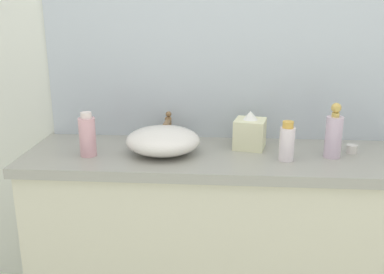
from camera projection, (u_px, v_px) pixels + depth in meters
The scene contains 10 objects.
bathroom_wall_rear at pixel (244, 47), 2.08m from camera, with size 6.00×0.06×2.60m, color silver.
vanity_counter at pixel (219, 238), 2.06m from camera, with size 1.76×0.51×0.86m.
wall_mirror_panel at pixel (224, 9), 2.00m from camera, with size 1.72×0.01×1.23m, color #B2BCC6.
sink_basin at pixel (163, 140), 1.92m from camera, with size 0.33×0.31×0.12m, color silver.
faucet at pixel (168, 126), 2.07m from camera, with size 0.03×0.15×0.14m.
soap_dispenser at pixel (334, 134), 1.86m from camera, with size 0.07×0.07×0.24m.
lotion_bottle at pixel (287, 142), 1.83m from camera, with size 0.06×0.06×0.17m.
perfume_bottle at pixel (87, 136), 1.88m from camera, with size 0.07×0.07×0.19m.
tissue_box at pixel (250, 132), 1.99m from camera, with size 0.16×0.16×0.18m.
candle_jar at pixel (352, 149), 1.93m from camera, with size 0.05×0.05×0.04m, color silver.
Camera 1 is at (-0.09, -1.40, 1.48)m, focal length 40.60 mm.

